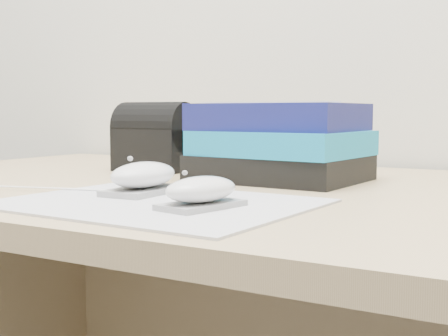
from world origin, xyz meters
The scene contains 7 objects.
desk centered at (0.00, 1.64, 0.50)m, with size 1.60×0.80×0.73m.
mousepad centered at (-0.09, 1.36, 0.73)m, with size 0.36×0.28×0.00m, color #95959D.
mouse_rear centered at (-0.15, 1.41, 0.75)m, with size 0.07×0.12×0.05m.
mouse_front centered at (-0.02, 1.34, 0.75)m, with size 0.07×0.11×0.04m.
usb_cable centered at (-0.30, 1.38, 0.73)m, with size 0.00×0.00×0.21m, color white.
book_stack centered at (-0.07, 1.66, 0.79)m, with size 0.27×0.22×0.12m.
pouch centered at (-0.35, 1.69, 0.79)m, with size 0.14×0.10×0.13m.
Camera 1 is at (0.35, 0.76, 0.84)m, focal length 50.00 mm.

